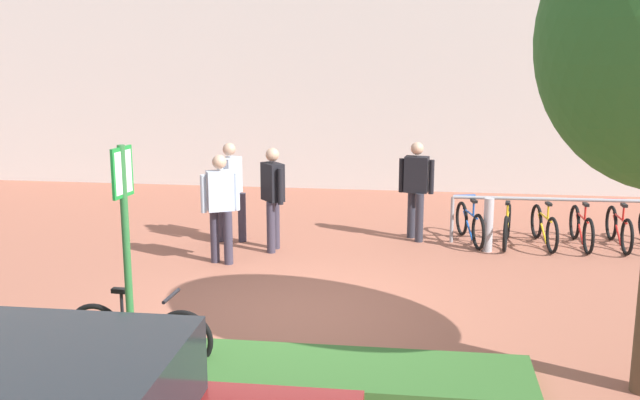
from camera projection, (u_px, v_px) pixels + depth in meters
ground_plane at (295, 315)px, 9.74m from camera, size 60.00×60.00×0.00m
planter_strip at (198, 366)px, 8.07m from camera, size 7.00×1.10×0.16m
parking_sign_post at (125, 226)px, 7.83m from camera, size 0.09×0.36×2.43m
bike_at_sign at (139, 334)px, 8.21m from camera, size 1.68×0.42×0.86m
bike_rack_cluster at (563, 226)px, 12.84m from camera, size 3.76×1.62×0.83m
bollard_steel at (488, 225)px, 12.48m from camera, size 0.16×0.16×0.90m
person_shirt_blue at (220, 202)px, 11.73m from camera, size 0.56×0.39×1.72m
person_shirt_white at (230, 186)px, 12.98m from camera, size 0.52×0.58×1.72m
person_suited_navy at (416, 184)px, 13.08m from camera, size 0.60×0.39×1.72m
person_suited_dark at (273, 193)px, 12.42m from camera, size 0.44×0.49×1.72m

